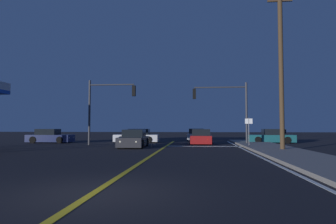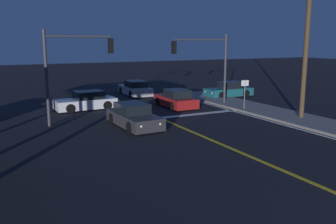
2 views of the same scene
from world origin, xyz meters
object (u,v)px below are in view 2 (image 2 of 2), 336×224
Objects in this scene: car_following_oncoming_teal at (229,90)px; utility_pole_right at (308,26)px; car_far_approaching_white at (86,101)px; traffic_signal_far_left at (72,61)px; car_parked_curb_red at (176,99)px; car_side_waiting_silver at (135,89)px; traffic_signal_near_right at (206,58)px; car_mid_block_charcoal at (134,117)px; street_sign_corner at (245,90)px.

car_following_oncoming_teal is 11.33m from utility_pole_right.
traffic_signal_far_left is at bearing 154.75° from car_far_approaching_white.
utility_pole_right is at bearing -132.86° from car_far_approaching_white.
car_parked_curb_red is at bearing 15.33° from traffic_signal_far_left.
traffic_signal_far_left is (-14.79, -4.58, 3.14)m from car_following_oncoming_teal.
traffic_signal_near_right reaches higher than car_side_waiting_silver.
car_parked_curb_red is at bearing -84.20° from car_side_waiting_silver.
traffic_signal_near_right reaches higher than car_far_approaching_white.
car_mid_block_charcoal is 1.99× the size of street_sign_corner.
traffic_signal_near_right reaches higher than street_sign_corner.
car_side_waiting_silver is 1.07× the size of car_mid_block_charcoal.
street_sign_corner is (9.85, -5.69, 0.93)m from car_far_approaching_white.
utility_pole_right is 4.97× the size of street_sign_corner.
street_sign_corner is at bearing -122.31° from car_far_approaching_white.
street_sign_corner reaches higher than car_parked_curb_red.
utility_pole_right is at bearing -70.44° from street_sign_corner.
traffic_signal_far_left reaches higher than car_mid_block_charcoal.
car_mid_block_charcoal is 11.84m from utility_pole_right.
car_far_approaching_white is at bearing 163.02° from car_parked_curb_red.
car_mid_block_charcoal is at bearing -137.65° from car_parked_curb_red.
street_sign_corner is (11.67, -1.40, -2.21)m from traffic_signal_far_left.
car_side_waiting_silver is 1.08× the size of car_far_approaching_white.
car_side_waiting_silver is 0.86× the size of traffic_signal_far_left.
traffic_signal_far_left reaches higher than car_side_waiting_silver.
car_side_waiting_silver is 8.94m from traffic_signal_near_right.
car_parked_curb_red is 10.44m from utility_pole_right.
car_mid_block_charcoal is 0.40× the size of utility_pole_right.
traffic_signal_near_right reaches higher than car_parked_curb_red.
car_parked_curb_red is at bearing -141.16° from car_mid_block_charcoal.
traffic_signal_near_right is at bearing -111.32° from car_far_approaching_white.
car_side_waiting_silver is at bearing -72.54° from traffic_signal_near_right.
car_mid_block_charcoal is 13.75m from car_following_oncoming_teal.
car_mid_block_charcoal is at bearing -173.17° from car_far_approaching_white.
car_mid_block_charcoal is at bearing -38.68° from traffic_signal_far_left.
traffic_signal_far_left is at bearing -126.60° from car_side_waiting_silver.
car_far_approaching_white is at bearing -136.27° from car_side_waiting_silver.
street_sign_corner reaches higher than car_side_waiting_silver.
car_following_oncoming_teal is at bearing 20.79° from car_parked_curb_red.
car_far_approaching_white is 0.79× the size of traffic_signal_far_left.
traffic_signal_near_right is at bearing -155.32° from car_mid_block_charcoal.
car_side_waiting_silver and car_parked_curb_red have the same top height.
street_sign_corner reaches higher than car_following_oncoming_teal.
car_side_waiting_silver is at bearing 56.08° from car_following_oncoming_teal.
utility_pole_right reaches higher than car_side_waiting_silver.
car_far_approaching_white is at bearing 91.54° from car_following_oncoming_teal.
car_parked_curb_red is 0.38× the size of utility_pole_right.
car_side_waiting_silver is at bearing -51.23° from car_far_approaching_white.
car_side_waiting_silver is at bearing -114.47° from car_mid_block_charcoal.
car_following_oncoming_teal is at bearing -91.02° from car_far_approaching_white.
traffic_signal_near_right is (7.32, 3.70, 3.08)m from car_mid_block_charcoal.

